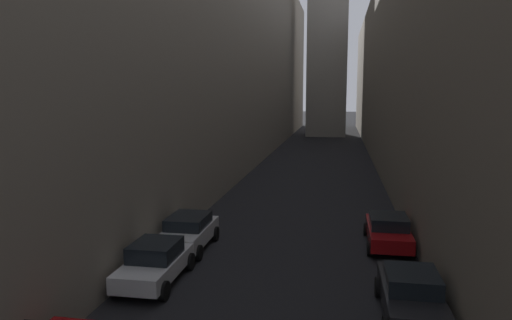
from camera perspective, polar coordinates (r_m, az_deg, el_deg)
ground_plane at (r=45.20m, az=7.15°, el=-0.77°), size 264.00×264.00×0.00m
building_block_left at (r=49.01m, az=-7.39°, el=13.54°), size 13.57×108.00×23.24m
building_block_right at (r=47.81m, az=22.83°, el=10.04°), size 13.95×108.00×18.11m
parked_car_left_third at (r=18.14m, az=-11.96°, el=-11.86°), size 1.94×4.16×1.53m
parked_car_left_far at (r=21.58m, az=-8.12°, el=-8.45°), size 1.98×4.06×1.51m
parked_car_right_third at (r=15.87m, az=18.10°, el=-15.06°), size 1.91×4.32×1.53m
parked_car_right_far at (r=22.55m, az=15.55°, el=-8.11°), size 1.99×4.33×1.44m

